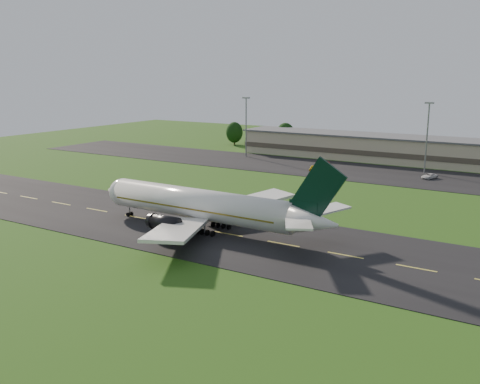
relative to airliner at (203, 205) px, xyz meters
The scene contains 10 objects.
ground 17.12m from the airliner, ahead, with size 360.00×360.00×0.00m, color #254912.
taxiway 17.11m from the airliner, ahead, with size 220.00×30.00×0.10m, color black.
apron 74.01m from the airliner, 77.11° to the left, with size 260.00×30.00×0.10m, color black.
airliner is the anchor object (origin of this frame).
terminal 98.88m from the airliner, 76.62° to the left, with size 145.00×16.00×8.40m.
light_mast_west 89.17m from the airliner, 115.71° to the left, with size 2.40×1.20×20.35m.
light_mast_centre 83.23m from the airliner, 74.98° to the left, with size 2.40×1.20×20.35m.
service_vehicle_a 67.94m from the airliner, 96.60° to the left, with size 1.67×4.15×1.42m, color #D9B90C.
service_vehicle_b 79.08m from the airliner, 96.69° to the left, with size 1.42×4.08×1.35m, color #A21B0A.
service_vehicle_c 76.04m from the airliner, 71.05° to the left, with size 2.28×4.94×1.37m, color silver.
Camera 1 is at (38.62, -77.30, 28.31)m, focal length 40.00 mm.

